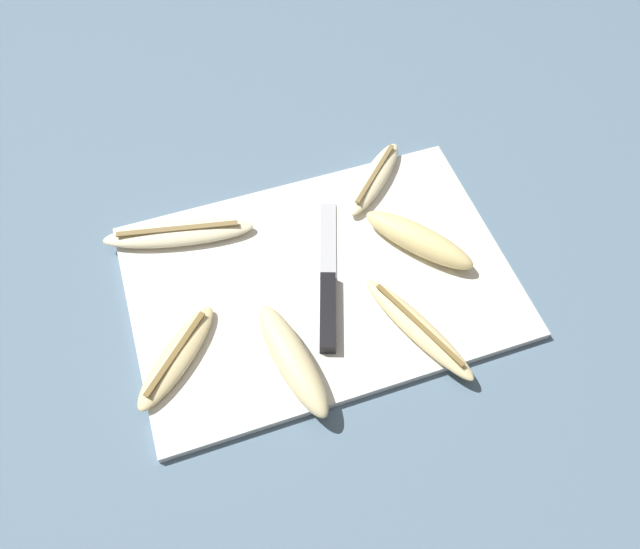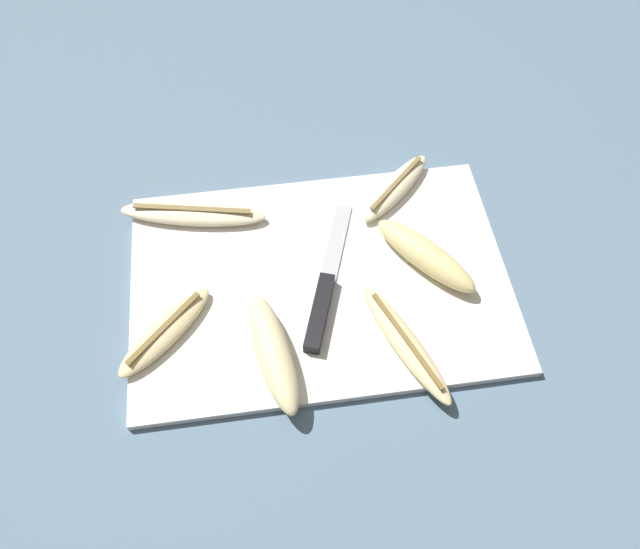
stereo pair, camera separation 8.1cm
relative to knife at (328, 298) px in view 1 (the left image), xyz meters
name	(u,v)px [view 1 (the left image)]	position (x,y,z in m)	size (l,w,h in m)	color
ground_plane	(320,283)	(0.00, 0.04, -0.02)	(4.00, 4.00, 0.00)	slate
cutting_board	(320,281)	(0.00, 0.04, -0.01)	(0.50, 0.34, 0.01)	white
knife	(328,298)	(0.00, 0.00, 0.00)	(0.10, 0.23, 0.02)	black
banana_ripe_center	(418,328)	(0.09, -0.08, 0.00)	(0.10, 0.18, 0.02)	beige
banana_mellow_near	(177,356)	(-0.20, -0.02, 0.00)	(0.14, 0.14, 0.02)	beige
banana_golden_short	(418,240)	(0.14, 0.04, 0.01)	(0.13, 0.15, 0.04)	#EDD689
banana_bright_far	(179,233)	(-0.16, 0.16, 0.00)	(0.21, 0.08, 0.02)	beige
banana_pale_long	(374,178)	(0.13, 0.17, 0.00)	(0.13, 0.13, 0.02)	beige
banana_soft_right	(292,359)	(-0.07, -0.07, 0.01)	(0.07, 0.17, 0.04)	beige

